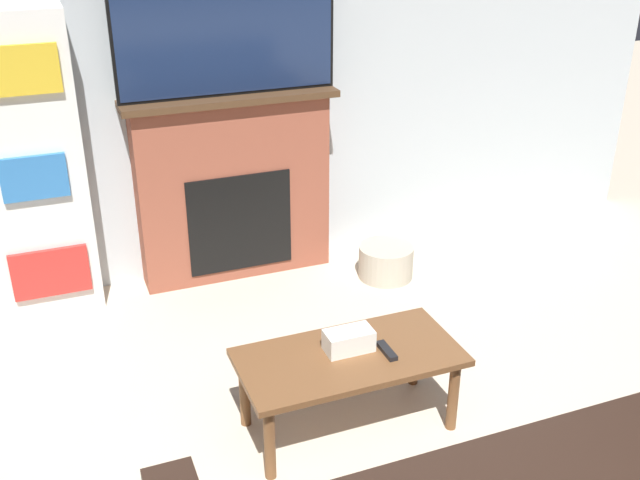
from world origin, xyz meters
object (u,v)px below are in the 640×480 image
fireplace (234,187)px  coffee_table (349,364)px  bookshelf (33,170)px  storage_basket (386,262)px  tv (226,29)px

fireplace → coffee_table: (0.06, -1.70, -0.25)m
bookshelf → storage_basket: bookshelf is taller
tv → coffee_table: tv is taller
fireplace → storage_basket: fireplace is taller
coffee_table → bookshelf: bookshelf is taller
coffee_table → storage_basket: coffee_table is taller
fireplace → coffee_table: fireplace is taller
tv → bookshelf: tv is taller
bookshelf → storage_basket: bearing=-11.0°
coffee_table → bookshelf: 2.14m
bookshelf → storage_basket: (2.03, -0.39, -0.77)m
coffee_table → bookshelf: bearing=125.7°
storage_basket → bookshelf: bearing=169.0°
fireplace → storage_basket: bearing=-25.4°
fireplace → tv: (0.00, -0.02, 0.98)m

